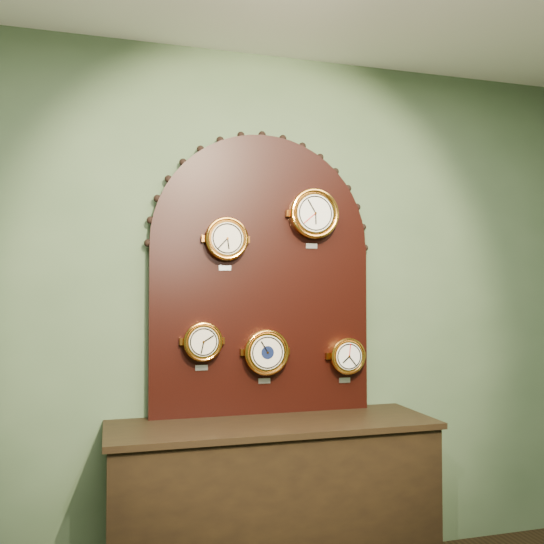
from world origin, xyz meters
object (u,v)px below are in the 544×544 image
object	(u,v)px
display_board	(262,265)
roman_clock	(226,239)
arabic_clock	(314,214)
tide_clock	(347,356)
shop_counter	(273,509)
hygrometer	(203,341)
barometer	(266,352)

from	to	relation	value
display_board	roman_clock	distance (m)	0.26
arabic_clock	tide_clock	world-z (taller)	arabic_clock
shop_counter	tide_clock	distance (m)	0.88
roman_clock	arabic_clock	distance (m)	0.51
tide_clock	arabic_clock	bearing A→B (deg)	-179.45
arabic_clock	tide_clock	size ratio (longest dim) A/B	1.29
shop_counter	roman_clock	world-z (taller)	roman_clock
roman_clock	hygrometer	world-z (taller)	roman_clock
barometer	shop_counter	bearing A→B (deg)	-91.67
barometer	tide_clock	size ratio (longest dim) A/B	1.16
shop_counter	arabic_clock	bearing A→B (deg)	29.19
shop_counter	roman_clock	bearing A→B (deg)	143.91
roman_clock	arabic_clock	xyz separation A→B (m)	(0.48, -0.00, 0.15)
roman_clock	barometer	size ratio (longest dim) A/B	0.95
roman_clock	tide_clock	distance (m)	0.92
roman_clock	barometer	bearing A→B (deg)	-0.13
roman_clock	tide_clock	size ratio (longest dim) A/B	1.10
roman_clock	tide_clock	bearing A→B (deg)	0.06
arabic_clock	hygrometer	xyz separation A→B (m)	(-0.60, 0.00, -0.68)
roman_clock	arabic_clock	bearing A→B (deg)	-0.14
display_board	tide_clock	world-z (taller)	display_board
roman_clock	hygrometer	bearing A→B (deg)	179.70
barometer	arabic_clock	bearing A→B (deg)	-0.14
shop_counter	arabic_clock	size ratio (longest dim) A/B	4.94
hygrometer	barometer	xyz separation A→B (m)	(0.34, -0.00, -0.06)
shop_counter	tide_clock	xyz separation A→B (m)	(0.46, 0.15, 0.73)
shop_counter	hygrometer	size ratio (longest dim) A/B	6.32
display_board	barometer	size ratio (longest dim) A/B	5.25
shop_counter	barometer	world-z (taller)	barometer
display_board	roman_clock	xyz separation A→B (m)	(-0.21, -0.07, 0.13)
hygrometer	tide_clock	bearing A→B (deg)	0.00
display_board	tide_clock	size ratio (longest dim) A/B	6.07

